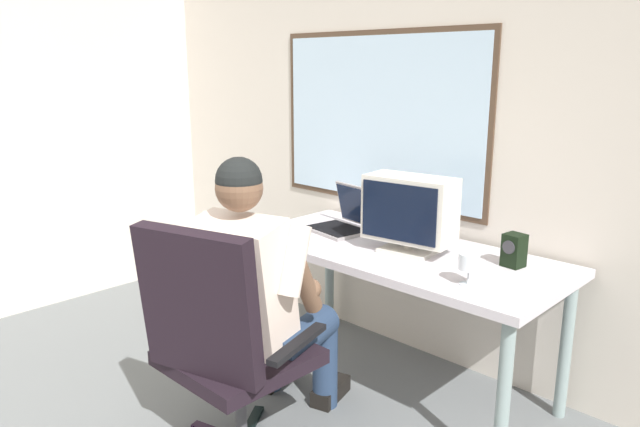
{
  "coord_description": "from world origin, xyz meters",
  "views": [
    {
      "loc": [
        1.59,
        -0.09,
        1.59
      ],
      "look_at": [
        -0.17,
        1.74,
        0.96
      ],
      "focal_mm": 33.47,
      "sensor_mm": 36.0,
      "label": 1
    }
  ],
  "objects_px": {
    "office_chair": "(220,336)",
    "crt_monitor": "(409,210)",
    "desk_speaker": "(514,250)",
    "wine_glass": "(469,263)",
    "laptop": "(346,218)",
    "person_seated": "(259,293)",
    "desk": "(398,263)"
  },
  "relations": [
    {
      "from": "desk",
      "to": "laptop",
      "type": "distance_m",
      "value": 0.45
    },
    {
      "from": "wine_glass",
      "to": "desk_speaker",
      "type": "xyz_separation_m",
      "value": [
        0.03,
        0.34,
        -0.02
      ]
    },
    {
      "from": "office_chair",
      "to": "crt_monitor",
      "type": "height_order",
      "value": "crt_monitor"
    },
    {
      "from": "desk_speaker",
      "to": "wine_glass",
      "type": "bearing_deg",
      "value": -94.33
    },
    {
      "from": "desk",
      "to": "desk_speaker",
      "type": "bearing_deg",
      "value": 15.74
    },
    {
      "from": "office_chair",
      "to": "laptop",
      "type": "height_order",
      "value": "office_chair"
    },
    {
      "from": "person_seated",
      "to": "desk_speaker",
      "type": "xyz_separation_m",
      "value": [
        0.71,
        0.88,
        0.15
      ]
    },
    {
      "from": "laptop",
      "to": "desk_speaker",
      "type": "distance_m",
      "value": 0.94
    },
    {
      "from": "person_seated",
      "to": "desk_speaker",
      "type": "distance_m",
      "value": 1.14
    },
    {
      "from": "person_seated",
      "to": "laptop",
      "type": "height_order",
      "value": "person_seated"
    },
    {
      "from": "person_seated",
      "to": "laptop",
      "type": "relative_size",
      "value": 3.48
    },
    {
      "from": "laptop",
      "to": "desk",
      "type": "bearing_deg",
      "value": -11.89
    },
    {
      "from": "laptop",
      "to": "desk_speaker",
      "type": "bearing_deg",
      "value": 3.56
    },
    {
      "from": "desk_speaker",
      "to": "crt_monitor",
      "type": "bearing_deg",
      "value": -161.63
    },
    {
      "from": "person_seated",
      "to": "wine_glass",
      "type": "relative_size",
      "value": 9.46
    },
    {
      "from": "person_seated",
      "to": "crt_monitor",
      "type": "distance_m",
      "value": 0.82
    },
    {
      "from": "wine_glass",
      "to": "desk_speaker",
      "type": "distance_m",
      "value": 0.34
    },
    {
      "from": "wine_glass",
      "to": "laptop",
      "type": "bearing_deg",
      "value": 162.88
    },
    {
      "from": "office_chair",
      "to": "wine_glass",
      "type": "distance_m",
      "value": 1.04
    },
    {
      "from": "desk",
      "to": "desk_speaker",
      "type": "xyz_separation_m",
      "value": [
        0.52,
        0.15,
        0.15
      ]
    },
    {
      "from": "office_chair",
      "to": "desk_speaker",
      "type": "relative_size",
      "value": 6.85
    },
    {
      "from": "desk",
      "to": "wine_glass",
      "type": "xyz_separation_m",
      "value": [
        0.5,
        -0.19,
        0.17
      ]
    },
    {
      "from": "office_chair",
      "to": "desk_speaker",
      "type": "height_order",
      "value": "office_chair"
    },
    {
      "from": "crt_monitor",
      "to": "wine_glass",
      "type": "distance_m",
      "value": 0.49
    },
    {
      "from": "wine_glass",
      "to": "desk_speaker",
      "type": "bearing_deg",
      "value": 85.67
    },
    {
      "from": "desk",
      "to": "office_chair",
      "type": "relative_size",
      "value": 1.57
    },
    {
      "from": "desk",
      "to": "desk_speaker",
      "type": "height_order",
      "value": "desk_speaker"
    },
    {
      "from": "crt_monitor",
      "to": "desk_speaker",
      "type": "relative_size",
      "value": 2.97
    },
    {
      "from": "desk_speaker",
      "to": "person_seated",
      "type": "bearing_deg",
      "value": -129.0
    },
    {
      "from": "office_chair",
      "to": "crt_monitor",
      "type": "distance_m",
      "value": 1.07
    },
    {
      "from": "desk_speaker",
      "to": "desk",
      "type": "bearing_deg",
      "value": -164.26
    },
    {
      "from": "person_seated",
      "to": "wine_glass",
      "type": "distance_m",
      "value": 0.89
    }
  ]
}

